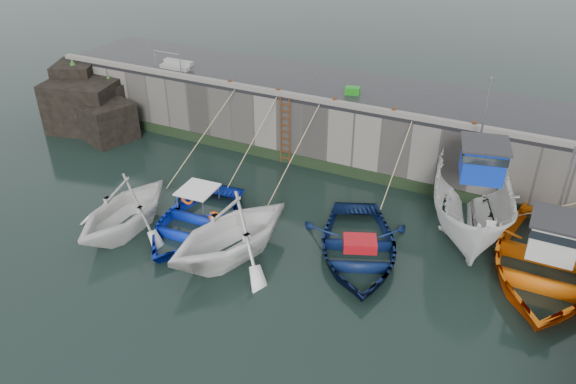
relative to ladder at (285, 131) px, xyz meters
The scene contains 24 objects.
ground 10.24m from the ladder, 78.60° to the right, with size 120.00×120.00×0.00m, color black.
quay_back 3.27m from the ladder, 52.28° to the left, with size 30.00×5.00×3.00m, color slate.
road_back 3.59m from the ladder, 52.28° to the left, with size 30.00×5.00×0.16m, color black.
kerb_back 2.62m from the ladder, ahead, with size 30.00×0.30×0.20m, color slate.
algae_back 2.41m from the ladder, ahead, with size 30.00×0.08×0.50m, color black.
rock_outcrop 10.95m from the ladder, behind, with size 5.85×4.24×3.41m.
ladder is the anchor object (origin of this frame).
boat_near_white 8.30m from the ladder, 110.74° to the right, with size 4.09×4.74×2.50m, color silver.
boat_near_white_rope 4.15m from the ladder, 138.91° to the right, with size 0.04×5.82×3.10m, color tan, non-canonical shape.
boat_near_blue 6.63m from the ladder, 96.12° to the right, with size 3.93×5.50×1.14m, color #0B25AF.
boat_near_blue_rope 2.58m from the ladder, 109.77° to the right, with size 0.04×4.76×3.10m, color tan, non-canonical shape.
boat_near_blacktrim 7.64m from the ladder, 77.95° to the right, with size 4.48×5.19×2.73m, color white.
boat_near_blacktrim_rope 3.25m from the ladder, 56.53° to the right, with size 0.04×5.54×3.10m, color tan, non-canonical shape.
boat_near_navy 7.77m from the ladder, 43.73° to the right, with size 4.08×5.72×1.18m, color #0A173E.
boat_near_navy_rope 5.88m from the ladder, 13.67° to the right, with size 0.04×3.85×3.10m, color tan, non-canonical shape.
boat_far_white 8.87m from the ladder, 11.68° to the right, with size 4.43×7.97×5.91m.
boat_far_orange 12.02m from the ladder, 16.12° to the right, with size 5.35×7.46×4.54m.
fish_crate 3.50m from the ladder, 36.19° to the left, with size 0.63×0.42×0.33m, color #177B16.
railing 7.10m from the ladder, 168.83° to the left, with size 1.60×1.05×1.00m.
bollard_a 3.47m from the ladder, behind, with size 0.18×0.18×0.28m, color #3F1E0F.
bollard_b 1.81m from the ladder, 146.14° to the left, with size 0.18×0.18×0.28m, color #3F1E0F.
bollard_c 2.81m from the ladder, ahead, with size 0.18×0.18×0.28m, color #3F1E0F.
bollard_d 5.11m from the ladder, ahead, with size 0.18×0.18×0.28m, color #3F1E0F.
bollard_e 8.19m from the ladder, ahead, with size 0.18×0.18×0.28m, color #3F1E0F.
Camera 1 is at (8.45, -10.84, 11.94)m, focal length 35.00 mm.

